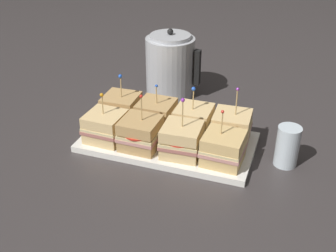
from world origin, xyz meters
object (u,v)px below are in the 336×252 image
object	(u,v)px
sandwich_front_center_left	(141,133)
sandwich_back_center_left	(156,115)
kettle_steel	(170,66)
serving_platter	(168,142)
sandwich_back_far_left	(121,109)
drinking_glass	(287,146)
sandwich_front_center_right	(182,140)
sandwich_front_far_left	(106,127)
sandwich_back_far_right	(232,127)
sandwich_front_far_right	(223,148)
sandwich_back_center_right	(193,121)

from	to	relation	value
sandwich_front_center_left	sandwich_back_center_left	world-z (taller)	sandwich_front_center_left
sandwich_back_center_left	kettle_steel	xyz separation A→B (m)	(-0.05, 0.27, 0.04)
serving_platter	sandwich_back_far_left	world-z (taller)	sandwich_back_far_left
drinking_glass	sandwich_front_center_right	bearing A→B (deg)	-165.71
sandwich_front_far_left	kettle_steel	xyz separation A→B (m)	(0.06, 0.37, 0.05)
sandwich_front_center_left	sandwich_back_far_right	size ratio (longest dim) A/B	0.96
drinking_glass	serving_platter	bearing A→B (deg)	-177.73
serving_platter	sandwich_back_far_right	distance (m)	0.18
sandwich_back_far_left	kettle_steel	xyz separation A→B (m)	(0.06, 0.26, 0.04)
sandwich_back_far_left	sandwich_back_far_right	xyz separation A→B (m)	(0.33, -0.00, -0.00)
sandwich_front_center_right	sandwich_back_far_left	size ratio (longest dim) A/B	1.07
serving_platter	drinking_glass	xyz separation A→B (m)	(0.32, 0.01, 0.05)
serving_platter	sandwich_front_center_left	xyz separation A→B (m)	(-0.06, -0.06, 0.05)
serving_platter	sandwich_back_center_left	world-z (taller)	sandwich_back_center_left
sandwich_back_far_right	sandwich_back_far_left	bearing A→B (deg)	179.52
sandwich_front_far_left	kettle_steel	size ratio (longest dim) A/B	0.60
sandwich_front_far_left	sandwich_front_far_right	size ratio (longest dim) A/B	0.97
serving_platter	sandwich_back_far_right	bearing A→B (deg)	17.87
sandwich_back_far_right	kettle_steel	xyz separation A→B (m)	(-0.27, 0.27, 0.04)
sandwich_front_center_left	sandwich_front_center_right	size ratio (longest dim) A/B	0.95
sandwich_back_far_right	kettle_steel	distance (m)	0.38
sandwich_front_center_left	sandwich_back_far_right	xyz separation A→B (m)	(0.22, 0.11, -0.00)
sandwich_front_center_right	sandwich_back_center_right	bearing A→B (deg)	89.79
sandwich_front_far_left	sandwich_back_far_right	world-z (taller)	sandwich_back_far_right
sandwich_front_center_left	sandwich_front_center_right	world-z (taller)	sandwich_front_center_right
sandwich_back_center_left	drinking_glass	xyz separation A→B (m)	(0.37, -0.04, -0.00)
sandwich_front_center_right	drinking_glass	distance (m)	0.27
sandwich_front_far_right	sandwich_back_far_left	bearing A→B (deg)	161.67
serving_platter	sandwich_back_center_right	distance (m)	0.09
sandwich_front_far_right	sandwich_back_far_right	size ratio (longest dim) A/B	0.89
sandwich_front_far_right	sandwich_back_center_left	bearing A→B (deg)	154.40
sandwich_front_far_left	kettle_steel	bearing A→B (deg)	80.72
kettle_steel	drinking_glass	bearing A→B (deg)	-36.09
sandwich_front_center_left	kettle_steel	xyz separation A→B (m)	(-0.05, 0.38, 0.04)
sandwich_front_center_right	sandwich_back_far_left	distance (m)	0.25
sandwich_front_far_left	drinking_glass	size ratio (longest dim) A/B	1.27
serving_platter	sandwich_front_center_right	world-z (taller)	sandwich_front_center_right
sandwich_front_far_left	sandwich_front_far_right	bearing A→B (deg)	-0.20
sandwich_front_far_left	drinking_glass	bearing A→B (deg)	7.75
sandwich_back_center_right	sandwich_back_center_left	bearing A→B (deg)	-179.48
sandwich_front_center_left	drinking_glass	bearing A→B (deg)	10.59
sandwich_front_center_right	sandwich_back_far_left	bearing A→B (deg)	153.71
sandwich_front_far_left	sandwich_front_far_right	xyz separation A→B (m)	(0.33, -0.00, -0.00)
sandwich_back_center_left	sandwich_back_center_right	distance (m)	0.11
kettle_steel	sandwich_back_center_left	bearing A→B (deg)	-79.68
sandwich_front_center_left	sandwich_front_far_right	xyz separation A→B (m)	(0.23, 0.00, -0.00)
sandwich_front_center_right	sandwich_front_far_left	bearing A→B (deg)	179.74
sandwich_front_center_left	sandwich_back_center_right	world-z (taller)	sandwich_front_center_left
serving_platter	sandwich_back_center_right	bearing A→B (deg)	42.52
sandwich_back_far_left	sandwich_back_center_right	world-z (taller)	sandwich_back_far_left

